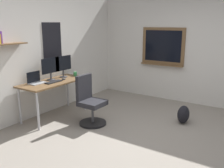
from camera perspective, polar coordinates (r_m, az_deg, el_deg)
name	(u,v)px	position (r m, az deg, el deg)	size (l,w,h in m)	color
ground_plane	(145,139)	(4.35, 7.55, -12.43)	(5.20, 5.20, 0.00)	gray
wall_back	(41,53)	(5.45, -15.99, 6.86)	(5.00, 0.30, 2.60)	silver
wall_right	(192,49)	(6.24, 17.72, 7.54)	(0.22, 5.00, 2.60)	silver
desk	(54,85)	(5.23, -13.12, -0.18)	(1.44, 0.63, 0.76)	brown
office_chair	(90,103)	(4.82, -5.08, -4.43)	(0.52, 0.52, 0.95)	black
laptop	(36,81)	(5.11, -17.00, 0.74)	(0.31, 0.21, 0.23)	#ADAFB5
monitor_primary	(51,67)	(5.26, -13.81, 3.72)	(0.46, 0.17, 0.46)	#38383D
monitor_secondary	(63,65)	(5.51, -11.07, 4.30)	(0.46, 0.17, 0.46)	#38383D
keyboard	(54,82)	(5.11, -13.14, 0.48)	(0.37, 0.13, 0.02)	black
computer_mouse	(64,79)	(5.30, -10.97, 1.14)	(0.10, 0.06, 0.03)	#262628
coffee_mug	(75,74)	(5.62, -8.41, 2.28)	(0.08, 0.08, 0.09)	#338C4C
backpack	(183,114)	(5.09, 15.97, -6.69)	(0.32, 0.22, 0.35)	black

